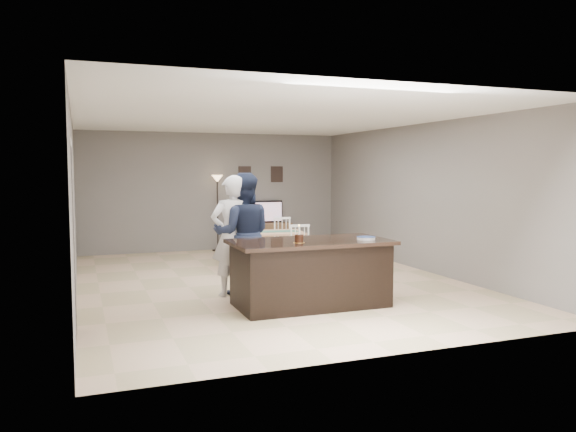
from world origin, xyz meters
name	(u,v)px	position (x,y,z in m)	size (l,w,h in m)	color
floor	(268,281)	(0.00, 0.00, 0.00)	(8.00, 8.00, 0.00)	tan
room_shell	(268,181)	(0.00, 0.00, 1.68)	(8.00, 8.00, 8.00)	slate
kitchen_island	(310,273)	(0.00, -1.80, 0.45)	(2.15, 1.10, 0.90)	black
tv_console	(266,236)	(1.20, 3.77, 0.30)	(1.20, 0.40, 0.60)	brown
television	(265,212)	(1.20, 3.84, 0.86)	(0.91, 0.12, 0.53)	black
tv_screen_glow	(266,212)	(1.20, 3.76, 0.87)	(0.78, 0.78, 0.00)	#DC5218
picture_frames	(261,174)	(1.15, 3.98, 1.75)	(1.10, 0.02, 0.38)	black
doorway	(73,225)	(-2.99, -2.30, 1.26)	(0.00, 2.10, 2.65)	black
woman	(232,236)	(-0.83, -0.83, 0.89)	(0.65, 0.42, 1.77)	silver
man	(243,234)	(-0.66, -0.80, 0.90)	(0.88, 0.68, 1.81)	#1A2139
birthday_cake	(299,238)	(-0.24, -1.99, 0.96)	(0.15, 0.15, 0.24)	gold
plate_stack	(366,238)	(0.73, -2.01, 0.92)	(0.26, 0.26, 0.04)	white
dining_table	(264,238)	(0.33, 1.23, 0.57)	(1.63, 1.84, 0.89)	tan
floor_lamp	(217,192)	(0.04, 3.79, 1.35)	(0.26, 0.26, 1.74)	black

